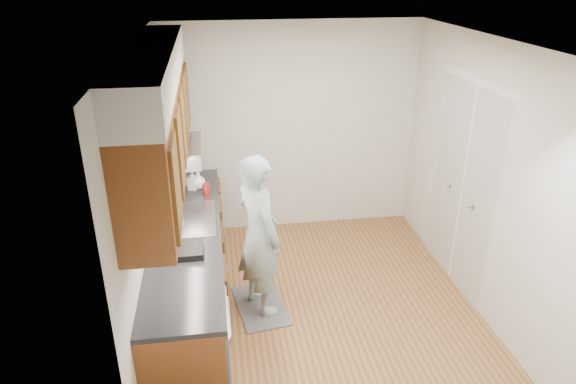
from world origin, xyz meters
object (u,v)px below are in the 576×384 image
object	(u,v)px
soap_bottle_a	(173,184)
soap_bottle_b	(192,180)
dish_rack	(182,251)
soap_bottle_c	(198,180)
person	(258,225)
soda_can	(206,190)

from	to	relation	value
soap_bottle_a	soap_bottle_b	xyz separation A→B (m)	(0.18, 0.17, -0.03)
soap_bottle_a	soap_bottle_b	world-z (taller)	soap_bottle_a
dish_rack	soap_bottle_b	bearing A→B (deg)	85.96
soap_bottle_a	soap_bottle_c	world-z (taller)	soap_bottle_a
soap_bottle_a	dish_rack	size ratio (longest dim) A/B	0.81
person	soap_bottle_c	bearing A→B (deg)	7.13
soap_bottle_a	soda_can	bearing A→B (deg)	-2.79
soap_bottle_a	soap_bottle_b	bearing A→B (deg)	43.21
person	soap_bottle_a	xyz separation A→B (m)	(-0.77, 0.63, 0.18)
soap_bottle_b	dish_rack	xyz separation A→B (m)	(-0.06, -1.27, -0.08)
soap_bottle_b	soda_can	world-z (taller)	soap_bottle_b
soap_bottle_c	soap_bottle_b	bearing A→B (deg)	-162.81
person	dish_rack	xyz separation A→B (m)	(-0.66, -0.47, 0.07)
soap_bottle_c	dish_rack	world-z (taller)	soap_bottle_c
soap_bottle_c	soda_can	distance (m)	0.22
person	soap_bottle_c	world-z (taller)	person
soap_bottle_b	soda_can	size ratio (longest dim) A/B	1.58
soap_bottle_a	soap_bottle_c	size ratio (longest dim) A/B	1.46
person	dish_rack	size ratio (longest dim) A/B	5.29
soap_bottle_c	dish_rack	bearing A→B (deg)	-95.33
soap_bottle_a	soap_bottle_b	size ratio (longest dim) A/B	1.33
soap_bottle_a	person	bearing A→B (deg)	-39.36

